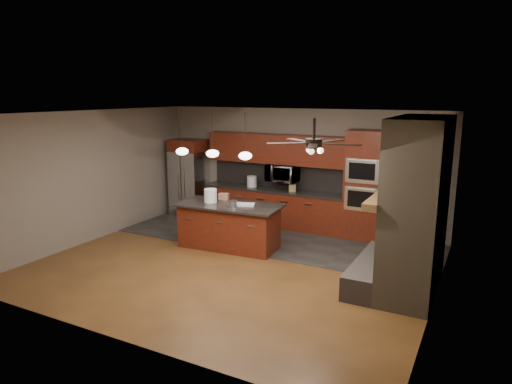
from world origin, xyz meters
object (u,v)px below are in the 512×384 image
Objects in this scene: paint_can at (233,204)px; cardboard_box at (224,196)px; oven_tower at (365,186)px; microwave at (283,173)px; kitchen_island at (229,226)px; counter_box at (293,188)px; paint_tray at (246,205)px; counter_bucket at (252,181)px; white_bucket at (211,196)px; refrigerator at (189,177)px.

cardboard_box is at bearing 136.27° from paint_can.
microwave is (-1.98, 0.06, 0.11)m from oven_tower.
kitchen_island is 0.70m from cardboard_box.
counter_box is (-1.67, -0.04, -0.20)m from oven_tower.
paint_tray is at bearing -36.80° from cardboard_box.
counter_box is (0.44, 2.00, 0.00)m from paint_can.
oven_tower is 8.92× the size of counter_bucket.
microwave is 2.59× the size of white_bucket.
white_bucket reaches higher than cardboard_box.
counter_bucket is (1.82, 0.08, 0.04)m from refrigerator.
oven_tower is at bearing -16.40° from counter_box.
oven_tower reaches higher than paint_tray.
paint_can is at bearing -43.86° from kitchen_island.
oven_tower is 11.66× the size of cardboard_box.
counter_box is (0.63, 1.84, 0.52)m from kitchen_island.
refrigerator is 9.70× the size of cardboard_box.
paint_tray is at bearing -65.61° from counter_bucket.
counter_box is (0.95, 1.51, 0.00)m from cardboard_box.
white_bucket is at bearing -137.56° from counter_box.
counter_bucket is at bearing 92.93° from paint_tray.
refrigerator reaches higher than counter_box.
white_bucket is at bearing -123.15° from cardboard_box.
kitchen_island is (-2.30, -1.88, -0.73)m from oven_tower.
microwave is 2.06× the size of paint_tray.
kitchen_island is 7.80× the size of white_bucket.
counter_box is (2.92, 0.03, -0.00)m from refrigerator.
microwave is 0.84m from counter_bucket.
white_bucket is 1.62× the size of counter_box.
kitchen_island is at bearing -99.50° from microwave.
microwave is 0.45m from counter_box.
microwave reaches higher than cardboard_box.
oven_tower is at bearing 14.52° from cardboard_box.
refrigerator reaches higher than white_bucket.
counter_bucket reaches higher than paint_can.
counter_box reaches higher than cardboard_box.
paint_can reaches higher than kitchen_island.
cardboard_box is (-0.67, 0.26, 0.05)m from paint_tray.
paint_tray is (0.16, 0.23, -0.05)m from paint_can.
paint_tray is 2.04× the size of counter_box.
microwave is 3.59× the size of cardboard_box.
refrigerator is (-2.62, -0.13, -0.31)m from microwave.
white_bucket is 1.46× the size of paint_can.
microwave reaches higher than paint_tray.
white_bucket is 0.37m from cardboard_box.
oven_tower is 1.20× the size of refrigerator.
microwave is at bearing 76.26° from kitchen_island.
counter_bucket is at bearing 99.79° from kitchen_island.
microwave is at bearing 3.59° from counter_bucket.
cardboard_box is (-0.65, -1.61, -0.32)m from microwave.
kitchen_island is 0.74m from white_bucket.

